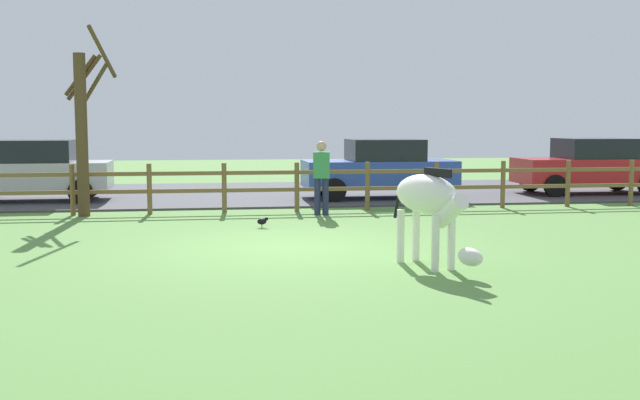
{
  "coord_description": "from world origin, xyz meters",
  "views": [
    {
      "loc": [
        -1.31,
        -11.94,
        2.03
      ],
      "look_at": [
        0.54,
        0.57,
        0.72
      ],
      "focal_mm": 41.63,
      "sensor_mm": 36.0,
      "label": 1
    }
  ],
  "objects_px": {
    "crow_on_grass": "(262,221)",
    "parked_car_silver": "(31,170)",
    "parked_car_red": "(589,166)",
    "parked_car_blue": "(380,168)",
    "bare_tree": "(83,126)",
    "visitor_near_fence": "(321,174)",
    "zebra": "(430,202)"
  },
  "relations": [
    {
      "from": "parked_car_blue",
      "to": "parked_car_red",
      "type": "relative_size",
      "value": 0.99
    },
    {
      "from": "zebra",
      "to": "parked_car_blue",
      "type": "height_order",
      "value": "parked_car_blue"
    },
    {
      "from": "crow_on_grass",
      "to": "parked_car_silver",
      "type": "distance_m",
      "value": 7.75
    },
    {
      "from": "bare_tree",
      "to": "visitor_near_fence",
      "type": "relative_size",
      "value": 2.47
    },
    {
      "from": "crow_on_grass",
      "to": "parked_car_blue",
      "type": "height_order",
      "value": "parked_car_blue"
    },
    {
      "from": "zebra",
      "to": "parked_car_red",
      "type": "bearing_deg",
      "value": 51.68
    },
    {
      "from": "bare_tree",
      "to": "crow_on_grass",
      "type": "distance_m",
      "value": 4.8
    },
    {
      "from": "visitor_near_fence",
      "to": "parked_car_silver",
      "type": "bearing_deg",
      "value": 152.86
    },
    {
      "from": "parked_car_silver",
      "to": "visitor_near_fence",
      "type": "distance_m",
      "value": 7.82
    },
    {
      "from": "bare_tree",
      "to": "parked_car_blue",
      "type": "height_order",
      "value": "bare_tree"
    },
    {
      "from": "crow_on_grass",
      "to": "parked_car_blue",
      "type": "bearing_deg",
      "value": 54.6
    },
    {
      "from": "zebra",
      "to": "bare_tree",
      "type": "bearing_deg",
      "value": 130.49
    },
    {
      "from": "crow_on_grass",
      "to": "parked_car_blue",
      "type": "relative_size",
      "value": 0.05
    },
    {
      "from": "zebra",
      "to": "parked_car_red",
      "type": "relative_size",
      "value": 0.46
    },
    {
      "from": "crow_on_grass",
      "to": "parked_car_red",
      "type": "distance_m",
      "value": 10.99
    },
    {
      "from": "crow_on_grass",
      "to": "zebra",
      "type": "bearing_deg",
      "value": -64.74
    },
    {
      "from": "parked_car_red",
      "to": "parked_car_blue",
      "type": "bearing_deg",
      "value": -176.9
    },
    {
      "from": "parked_car_red",
      "to": "bare_tree",
      "type": "bearing_deg",
      "value": -168.01
    },
    {
      "from": "crow_on_grass",
      "to": "parked_car_silver",
      "type": "xyz_separation_m",
      "value": [
        -5.52,
        5.4,
        0.72
      ]
    },
    {
      "from": "crow_on_grass",
      "to": "parked_car_red",
      "type": "bearing_deg",
      "value": 28.57
    },
    {
      "from": "bare_tree",
      "to": "zebra",
      "type": "distance_m",
      "value": 8.95
    },
    {
      "from": "crow_on_grass",
      "to": "visitor_near_fence",
      "type": "distance_m",
      "value": 2.46
    },
    {
      "from": "zebra",
      "to": "parked_car_blue",
      "type": "bearing_deg",
      "value": 81.16
    },
    {
      "from": "parked_car_silver",
      "to": "visitor_near_fence",
      "type": "xyz_separation_m",
      "value": [
        6.96,
        -3.57,
        0.06
      ]
    },
    {
      "from": "parked_car_red",
      "to": "crow_on_grass",
      "type": "bearing_deg",
      "value": -151.43
    },
    {
      "from": "zebra",
      "to": "parked_car_silver",
      "type": "relative_size",
      "value": 0.46
    },
    {
      "from": "crow_on_grass",
      "to": "visitor_near_fence",
      "type": "relative_size",
      "value": 0.13
    },
    {
      "from": "crow_on_grass",
      "to": "parked_car_red",
      "type": "relative_size",
      "value": 0.05
    },
    {
      "from": "zebra",
      "to": "crow_on_grass",
      "type": "xyz_separation_m",
      "value": [
        -2.05,
        4.35,
        -0.8
      ]
    },
    {
      "from": "bare_tree",
      "to": "parked_car_silver",
      "type": "relative_size",
      "value": 1.0
    },
    {
      "from": "zebra",
      "to": "visitor_near_fence",
      "type": "xyz_separation_m",
      "value": [
        -0.61,
        6.18,
        -0.02
      ]
    },
    {
      "from": "bare_tree",
      "to": "crow_on_grass",
      "type": "bearing_deg",
      "value": -32.95
    }
  ]
}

